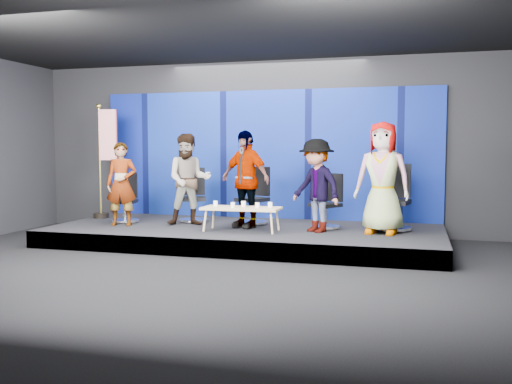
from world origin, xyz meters
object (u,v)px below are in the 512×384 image
chair_d (327,210)px  mug_a (216,203)px  chair_b (194,204)px  panelist_d (316,186)px  panelist_a (121,184)px  mug_b (233,205)px  mug_c (244,204)px  mug_e (270,205)px  panelist_c (245,179)px  coffee_table (241,209)px  panelist_e (383,178)px  mug_d (257,205)px  chair_e (394,208)px  flag_stand (105,158)px  panelist_b (189,180)px  chair_a (126,206)px  chair_c (254,205)px

chair_d → mug_a: 1.99m
chair_b → panelist_d: size_ratio=0.66×
panelist_a → mug_b: bearing=-18.0°
mug_c → mug_e: (0.47, 0.01, -0.00)m
chair_b → panelist_c: size_ratio=0.60×
chair_b → coffee_table: 1.58m
panelist_e → mug_d: bearing=-160.5°
chair_e → mug_d: size_ratio=13.05×
mug_e → flag_stand: (-3.70, 0.88, 0.78)m
panelist_d → flag_stand: bearing=-155.0°
chair_b → chair_e: (3.80, -0.11, 0.04)m
panelist_b → mug_a: 0.86m
panelist_b → coffee_table: 1.33m
chair_d → panelist_e: size_ratio=0.52×
panelist_c → flag_stand: 3.22m
panelist_a → chair_d: panelist_a is taller
panelist_a → flag_stand: 1.37m
panelist_c → flag_stand: bearing=-168.1°
panelist_a → mug_e: bearing=-13.9°
mug_b → mug_d: size_ratio=0.96×
mug_d → chair_a: bearing=169.5°
chair_b → mug_a: bearing=-69.6°
chair_b → mug_c: size_ratio=10.76×
panelist_e → flag_stand: 5.62m
panelist_b → chair_c: panelist_b is taller
chair_a → chair_c: chair_c is taller
panelist_c → chair_c: bearing=109.3°
panelist_a → panelist_d: bearing=-11.9°
panelist_d → panelist_e: 1.11m
panelist_a → mug_e: panelist_a is taller
chair_b → mug_c: 1.54m
panelist_a → chair_b: 1.45m
mug_a → flag_stand: (-2.72, 0.92, 0.78)m
mug_c → mug_e: mug_c is taller
chair_c → panelist_e: size_ratio=0.58×
panelist_d → panelist_a: bearing=-142.5°
panelist_a → panelist_b: size_ratio=0.91×
chair_b → mug_b: size_ratio=12.27×
chair_b → panelist_a: bearing=-161.2°
chair_c → coffee_table: size_ratio=0.80×
coffee_table → panelist_a: bearing=178.6°
chair_a → mug_c: chair_a is taller
panelist_c → mug_b: (-0.07, -0.51, -0.42)m
chair_e → coffee_table: (-2.54, -0.83, 0.00)m
chair_a → mug_d: chair_a is taller
chair_e → panelist_a: bearing=-161.2°
panelist_a → panelist_c: panelist_c is taller
chair_e → coffee_table: bearing=-152.1°
chair_e → mug_e: chair_e is taller
panelist_c → panelist_d: (1.33, -0.20, -0.08)m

